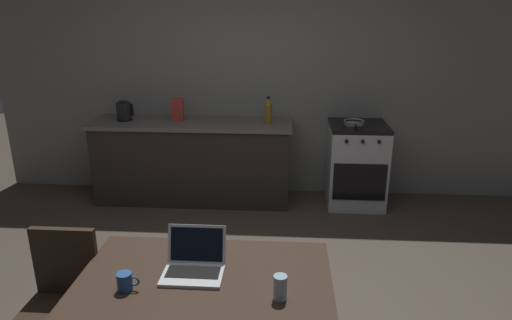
# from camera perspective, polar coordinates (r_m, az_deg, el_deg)

# --- Properties ---
(ground_plane) EXTENTS (12.00, 12.00, 0.00)m
(ground_plane) POSITION_cam_1_polar(r_m,az_deg,el_deg) (3.45, -3.81, -18.13)
(ground_plane) COLOR #473D33
(back_wall) EXTENTS (6.40, 0.10, 2.67)m
(back_wall) POSITION_cam_1_polar(r_m,az_deg,el_deg) (5.12, 2.72, 10.41)
(back_wall) COLOR gray
(back_wall) RESTS_ON ground_plane
(kitchen_counter) EXTENTS (2.16, 0.64, 0.90)m
(kitchen_counter) POSITION_cam_1_polar(r_m,az_deg,el_deg) (5.09, -7.83, -0.08)
(kitchen_counter) COLOR #282623
(kitchen_counter) RESTS_ON ground_plane
(stove_oven) EXTENTS (0.60, 0.62, 0.90)m
(stove_oven) POSITION_cam_1_polar(r_m,az_deg,el_deg) (5.05, 12.41, -0.55)
(stove_oven) COLOR #B7BABF
(stove_oven) RESTS_ON ground_plane
(dining_table) EXTENTS (1.34, 0.87, 0.71)m
(dining_table) POSITION_cam_1_polar(r_m,az_deg,el_deg) (2.51, -6.50, -15.92)
(dining_table) COLOR #332319
(dining_table) RESTS_ON ground_plane
(chair) EXTENTS (0.40, 0.40, 0.87)m
(chair) POSITION_cam_1_polar(r_m,az_deg,el_deg) (2.93, -23.19, -15.35)
(chair) COLOR #2D2116
(chair) RESTS_ON ground_plane
(laptop) EXTENTS (0.32, 0.28, 0.22)m
(laptop) POSITION_cam_1_polar(r_m,az_deg,el_deg) (2.52, -7.76, -12.85)
(laptop) COLOR silver
(laptop) RESTS_ON dining_table
(electric_kettle) EXTENTS (0.18, 0.16, 0.22)m
(electric_kettle) POSITION_cam_1_polar(r_m,az_deg,el_deg) (5.15, -16.19, 5.90)
(electric_kettle) COLOR black
(electric_kettle) RESTS_ON kitchen_counter
(bottle) EXTENTS (0.08, 0.08, 0.29)m
(bottle) POSITION_cam_1_polar(r_m,az_deg,el_deg) (4.79, 1.54, 6.14)
(bottle) COLOR #8C601E
(bottle) RESTS_ON kitchen_counter
(frying_pan) EXTENTS (0.22, 0.39, 0.05)m
(frying_pan) POSITION_cam_1_polar(r_m,az_deg,el_deg) (4.88, 12.19, 4.61)
(frying_pan) COLOR gray
(frying_pan) RESTS_ON stove_oven
(coffee_mug) EXTENTS (0.12, 0.08, 0.09)m
(coffee_mug) POSITION_cam_1_polar(r_m,az_deg,el_deg) (2.45, -16.06, -14.41)
(coffee_mug) COLOR #264C8C
(coffee_mug) RESTS_ON dining_table
(drinking_glass) EXTENTS (0.07, 0.07, 0.13)m
(drinking_glass) POSITION_cam_1_polar(r_m,az_deg,el_deg) (2.29, 3.05, -15.64)
(drinking_glass) COLOR #99B7C6
(drinking_glass) RESTS_ON dining_table
(cereal_box) EXTENTS (0.13, 0.05, 0.25)m
(cereal_box) POSITION_cam_1_polar(r_m,az_deg,el_deg) (4.99, -9.82, 6.24)
(cereal_box) COLOR #B2382D
(cereal_box) RESTS_ON kitchen_counter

